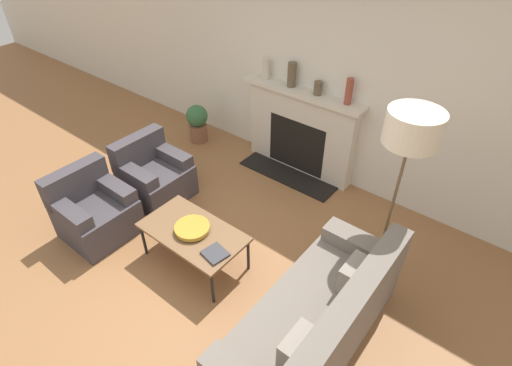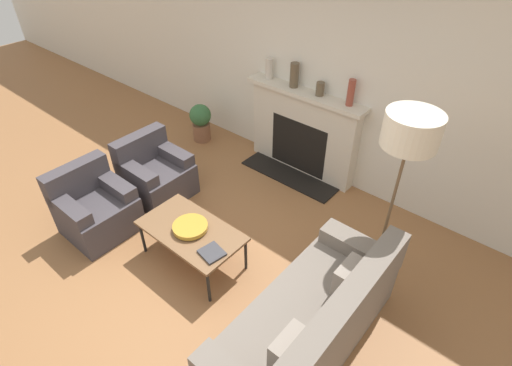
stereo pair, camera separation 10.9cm
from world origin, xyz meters
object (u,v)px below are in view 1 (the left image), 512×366
Objects in this scene: floor_lamp at (410,139)px; mantel_vase_center_right at (318,88)px; mantel_vase_left at (266,69)px; book at (215,254)px; fireplace at (300,132)px; mantel_vase_center_left at (292,75)px; couch at (316,322)px; coffee_table at (193,233)px; armchair_far at (154,176)px; bowl at (192,228)px; armchair_near at (94,211)px; potted_plant at (197,122)px; mantel_vase_right at (349,91)px.

floor_lamp is 10.67× the size of mantel_vase_center_right.
book is at bearing -63.38° from mantel_vase_left.
mantel_vase_center_left is (-0.20, 0.01, 0.77)m from fireplace.
fireplace is 2.79m from couch.
mantel_vase_center_right reaches higher than fireplace.
coffee_table is at bearing -81.46° from mantel_vase_center_left.
armchair_far is at bearing -165.60° from floor_lamp.
floor_lamp is at bearing 37.66° from bowl.
armchair_near reaches higher than potted_plant.
armchair_far is 1.45m from potted_plant.
mantel_vase_center_left reaches higher than book.
mantel_vase_left is at bearing 180.00° from mantel_vase_right.
fireplace is at bearing -143.38° from couch.
coffee_table is 2.44m from mantel_vase_right.
mantel_vase_center_right is 0.29× the size of potted_plant.
couch is at bearing -44.64° from mantel_vase_left.
mantel_vase_right is 2.53m from potted_plant.
armchair_far is 1.34m from bowl.
book is at bearing -41.18° from potted_plant.
mantel_vase_left is 0.81m from mantel_vase_center_right.
mantel_vase_center_left is at bearing -140.38° from couch.
fireplace is at bearing -1.30° from mantel_vase_left.
mantel_vase_right reaches higher than mantel_vase_center_right.
mantel_vase_left is at bearing -16.12° from armchair_far.
mantel_vase_left is at bearing 178.70° from fireplace.
fireplace is 2.13× the size of armchair_far.
armchair_far is at bearing -67.41° from potted_plant.
floor_lamp is 1.82m from mantel_vase_center_right.
armchair_far is 3.16m from floor_lamp.
bowl is at bearing -91.92° from mantel_vase_center_right.
armchair_near is 2.28m from potted_plant.
coffee_table is at bearing -91.57° from couch.
fireplace is 6.14× the size of mantel_vase_left.
mantel_vase_left is at bearing -10.79° from armchair_near.
armchair_near is (-1.11, -2.57, -0.27)m from fireplace.
book is 2.92m from potted_plant.
potted_plant is at bearing 134.41° from coffee_table.
bowl is at bearing -102.62° from mantel_vase_right.
floor_lamp is (2.80, 1.60, 1.26)m from armchair_near.
fireplace is 2.19m from floor_lamp.
mantel_vase_center_right is at bearing 11.28° from potted_plant.
mantel_vase_right is (0.62, 0.01, 0.77)m from fireplace.
mantel_vase_right is at bearing 0.00° from mantel_vase_left.
couch reaches higher than book.
couch is 2.82m from armchair_far.
floor_lamp is 5.77× the size of mantel_vase_center_left.
fireplace is at bearing -178.70° from mantel_vase_right.
couch is (1.66, -2.23, -0.25)m from fireplace.
floor_lamp is 5.71× the size of mantel_vase_right.
mantel_vase_right reaches higher than coffee_table.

